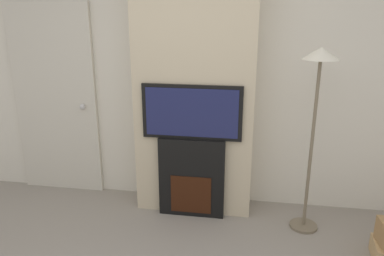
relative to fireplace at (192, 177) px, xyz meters
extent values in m
cube|color=silver|center=(0.00, 0.39, 0.95)|extent=(6.00, 0.06, 2.70)
cube|color=beige|center=(0.00, 0.18, 0.95)|extent=(1.16, 0.36, 2.70)
cube|color=black|center=(0.00, 0.00, 0.00)|extent=(0.65, 0.14, 0.81)
cube|color=#33160A|center=(0.00, -0.07, -0.16)|extent=(0.40, 0.01, 0.39)
cube|color=black|center=(0.00, 0.00, 0.67)|extent=(0.95, 0.06, 0.53)
cube|color=#191E4C|center=(0.00, -0.03, 0.67)|extent=(0.87, 0.01, 0.46)
cylinder|color=#726651|center=(1.10, -0.08, -0.39)|extent=(0.26, 0.26, 0.03)
cylinder|color=#726651|center=(1.10, -0.08, 0.41)|extent=(0.03, 0.03, 1.57)
cone|color=silver|center=(1.10, -0.08, 1.25)|extent=(0.31, 0.31, 0.10)
cube|color=beige|center=(-1.57, 0.34, 0.64)|extent=(0.94, 0.04, 2.08)
sphere|color=silver|center=(-1.24, 0.30, 0.59)|extent=(0.06, 0.06, 0.06)
camera|label=1|loc=(0.55, -3.35, 1.60)|focal=35.00mm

